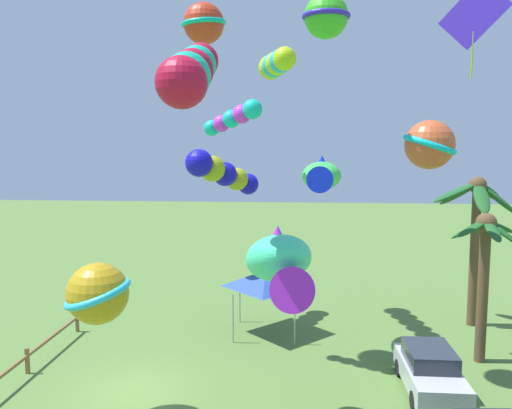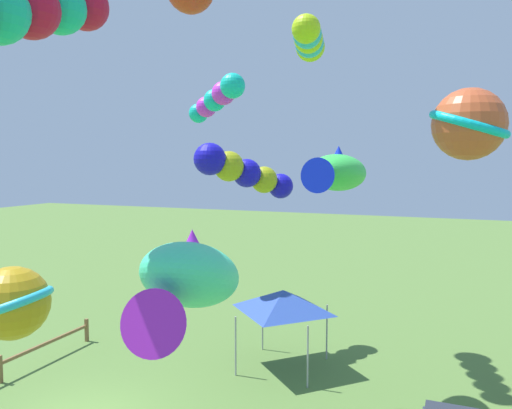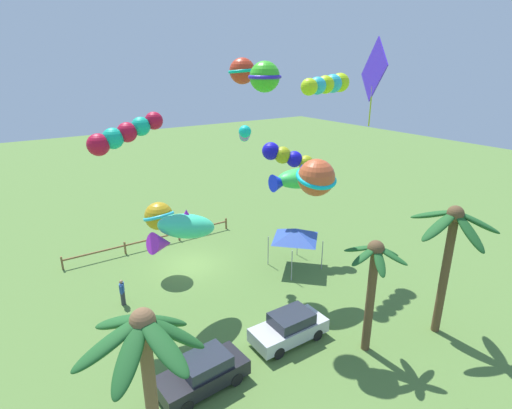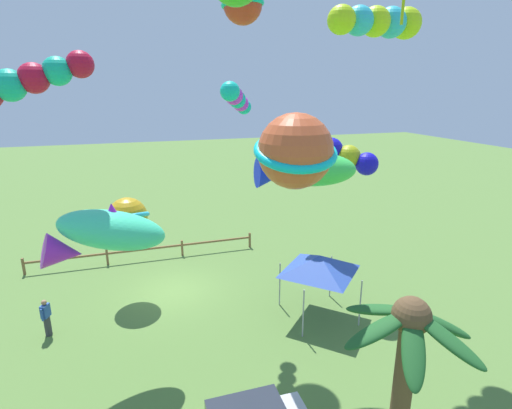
# 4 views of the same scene
# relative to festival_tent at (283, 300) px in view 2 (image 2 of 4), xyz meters

# --- Properties ---
(festival_tent) EXTENTS (2.86, 2.86, 2.85)m
(festival_tent) POSITION_rel_festival_tent_xyz_m (0.00, 0.00, 0.00)
(festival_tent) COLOR #9E9EA3
(festival_tent) RESTS_ON ground
(kite_ball_0) EXTENTS (2.39, 2.37, 1.83)m
(kite_ball_0) POSITION_rel_festival_tent_xyz_m (7.69, -4.51, 1.47)
(kite_ball_0) COLOR #C09217
(kite_tube_3) EXTENTS (3.74, 3.01, 2.21)m
(kite_tube_3) POSITION_rel_festival_tent_xyz_m (-1.14, -2.09, 4.61)
(kite_tube_3) COLOR #1611C9
(kite_fish_4) EXTENTS (3.54, 1.80, 1.44)m
(kite_fish_4) POSITION_rel_festival_tent_xyz_m (1.86, 2.30, 4.66)
(kite_fish_4) COLOR #3BDA50
(kite_ball_5) EXTENTS (2.18, 2.16, 1.70)m
(kite_ball_5) POSITION_rel_festival_tent_xyz_m (3.83, 5.89, 5.85)
(kite_ball_5) COLOR #CF552C
(kite_tube_7) EXTENTS (4.27, 1.83, 1.21)m
(kite_tube_7) POSITION_rel_festival_tent_xyz_m (-1.77, 0.36, 9.54)
(kite_tube_7) COLOR #BBE618
(kite_fish_8) EXTENTS (4.34, 2.47, 2.29)m
(kite_fish_8) POSITION_rel_festival_tent_xyz_m (8.28, 0.87, 2.66)
(kite_fish_8) COLOR #40E7A5
(kite_tube_9) EXTENTS (3.88, 1.13, 1.90)m
(kite_tube_9) POSITION_rel_festival_tent_xyz_m (10.29, -1.08, 7.46)
(kite_tube_9) COLOR red
(kite_tube_10) EXTENTS (1.64, 2.28, 1.27)m
(kite_tube_10) POSITION_rel_festival_tent_xyz_m (3.33, -0.96, 6.84)
(kite_tube_10) COLOR #13CCB7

